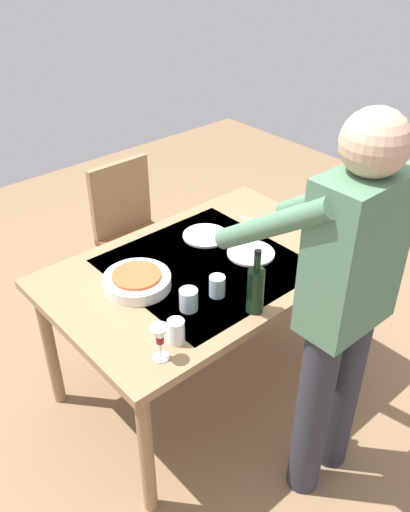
{
  "coord_description": "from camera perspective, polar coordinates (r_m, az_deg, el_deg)",
  "views": [
    {
      "loc": [
        1.38,
        1.58,
        2.19
      ],
      "look_at": [
        0.0,
        0.0,
        0.81
      ],
      "focal_mm": 38.07,
      "sensor_mm": 36.0,
      "label": 1
    }
  ],
  "objects": [
    {
      "name": "dinner_plate_far",
      "position": [
        2.75,
        0.04,
        2.16
      ],
      "size": [
        0.23,
        0.23,
        0.01
      ],
      "primitive_type": "cylinder",
      "color": "white",
      "rests_on": "dining_table"
    },
    {
      "name": "water_cup_far_left",
      "position": [
        2.25,
        -1.74,
        -4.61
      ],
      "size": [
        0.08,
        0.08,
        0.1
      ],
      "primitive_type": "cylinder",
      "color": "silver",
      "rests_on": "dining_table"
    },
    {
      "name": "water_cup_near_right",
      "position": [
        2.1,
        -3.06,
        -7.91
      ],
      "size": [
        0.07,
        0.07,
        0.1
      ],
      "primitive_type": "cylinder",
      "color": "silver",
      "rests_on": "dining_table"
    },
    {
      "name": "ground_plane",
      "position": [
        3.03,
        0.0,
        -12.87
      ],
      "size": [
        6.0,
        6.0,
        0.0
      ],
      "primitive_type": "plane",
      "color": "#846647"
    },
    {
      "name": "serving_bowl_pasta",
      "position": [
        2.4,
        -7.16,
        -2.57
      ],
      "size": [
        0.3,
        0.3,
        0.07
      ],
      "color": "white",
      "rests_on": "dining_table"
    },
    {
      "name": "wine_bottle",
      "position": [
        2.21,
        5.34,
        -3.46
      ],
      "size": [
        0.07,
        0.07,
        0.3
      ],
      "color": "black",
      "rests_on": "dining_table"
    },
    {
      "name": "dining_table",
      "position": [
        2.59,
        0.0,
        -2.36
      ],
      "size": [
        1.46,
        0.94,
        0.76
      ],
      "color": "#93704C",
      "rests_on": "ground_plane"
    },
    {
      "name": "dinner_plate_near",
      "position": [
        2.62,
        4.84,
        0.31
      ],
      "size": [
        0.23,
        0.23,
        0.01
      ],
      "primitive_type": "cylinder",
      "color": "white",
      "rests_on": "dining_table"
    },
    {
      "name": "table_knife",
      "position": [
        2.89,
        5.54,
        3.6
      ],
      "size": [
        0.07,
        0.2,
        0.0
      ],
      "primitive_type": "cube",
      "rotation": [
        0.0,
        0.0,
        0.3
      ],
      "color": "silver",
      "rests_on": "dining_table"
    },
    {
      "name": "person_server",
      "position": [
        2.05,
        14.17,
        -4.62
      ],
      "size": [
        0.42,
        0.61,
        1.69
      ],
      "color": "#2D2D38",
      "rests_on": "ground_plane"
    },
    {
      "name": "wine_glass_left",
      "position": [
        2.0,
        -4.78,
        -8.46
      ],
      "size": [
        0.07,
        0.07,
        0.15
      ],
      "color": "white",
      "rests_on": "dining_table"
    },
    {
      "name": "water_cup_near_left",
      "position": [
        2.33,
        1.28,
        -3.18
      ],
      "size": [
        0.07,
        0.07,
        0.09
      ],
      "primitive_type": "cylinder",
      "color": "silver",
      "rests_on": "dining_table"
    },
    {
      "name": "chair_near",
      "position": [
        3.32,
        -7.7,
        3.02
      ],
      "size": [
        0.4,
        0.4,
        0.91
      ],
      "color": "brown",
      "rests_on": "ground_plane"
    }
  ]
}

